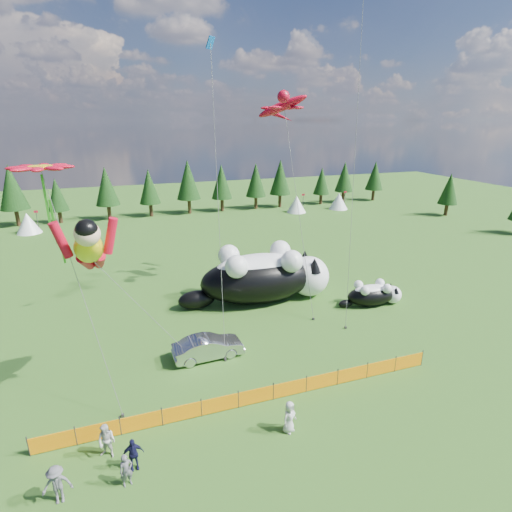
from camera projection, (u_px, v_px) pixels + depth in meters
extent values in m
plane|color=#133609|center=(240.00, 372.00, 24.43)|extent=(160.00, 160.00, 0.00)
cylinder|color=#262626|center=(28.00, 447.00, 18.17)|extent=(0.06, 0.06, 1.10)
cylinder|color=#262626|center=(76.00, 436.00, 18.78)|extent=(0.06, 0.06, 1.10)
cylinder|color=#262626|center=(120.00, 426.00, 19.40)|extent=(0.06, 0.06, 1.10)
cylinder|color=#262626|center=(162.00, 416.00, 20.02)|extent=(0.06, 0.06, 1.10)
cylinder|color=#262626|center=(201.00, 408.00, 20.64)|extent=(0.06, 0.06, 1.10)
cylinder|color=#262626|center=(238.00, 399.00, 21.26)|extent=(0.06, 0.06, 1.10)
cylinder|color=#262626|center=(273.00, 391.00, 21.87)|extent=(0.06, 0.06, 1.10)
cylinder|color=#262626|center=(306.00, 384.00, 22.49)|extent=(0.06, 0.06, 1.10)
cylinder|color=#262626|center=(338.00, 377.00, 23.11)|extent=(0.06, 0.06, 1.10)
cylinder|color=#262626|center=(367.00, 370.00, 23.73)|extent=(0.06, 0.06, 1.10)
cylinder|color=#262626|center=(395.00, 364.00, 24.35)|extent=(0.06, 0.06, 1.10)
cylinder|color=#262626|center=(422.00, 358.00, 24.96)|extent=(0.06, 0.06, 1.10)
cube|color=orange|center=(53.00, 442.00, 18.49)|extent=(2.00, 0.04, 0.90)
cube|color=orange|center=(99.00, 432.00, 19.11)|extent=(2.00, 0.04, 0.90)
cube|color=orange|center=(142.00, 422.00, 19.73)|extent=(2.00, 0.04, 0.90)
cube|color=orange|center=(182.00, 413.00, 20.34)|extent=(2.00, 0.04, 0.90)
cube|color=orange|center=(220.00, 404.00, 20.96)|extent=(2.00, 0.04, 0.90)
cube|color=orange|center=(256.00, 396.00, 21.58)|extent=(2.00, 0.04, 0.90)
cube|color=orange|center=(290.00, 388.00, 22.20)|extent=(2.00, 0.04, 0.90)
cube|color=orange|center=(322.00, 381.00, 22.82)|extent=(2.00, 0.04, 0.90)
cube|color=orange|center=(352.00, 374.00, 23.44)|extent=(2.00, 0.04, 0.90)
cube|color=orange|center=(381.00, 368.00, 24.05)|extent=(2.00, 0.04, 0.90)
cube|color=orange|center=(409.00, 361.00, 24.67)|extent=(2.00, 0.04, 0.90)
ellipsoid|color=black|center=(258.00, 279.00, 33.55)|extent=(10.07, 5.10, 3.94)
ellipsoid|color=white|center=(258.00, 268.00, 33.24)|extent=(7.60, 3.67, 2.41)
sphere|color=white|center=(309.00, 276.00, 34.82)|extent=(3.50, 3.50, 3.50)
sphere|color=#FD6283|center=(324.00, 274.00, 35.21)|extent=(0.49, 0.49, 0.49)
ellipsoid|color=black|center=(197.00, 300.00, 32.57)|extent=(3.14, 1.69, 1.53)
cone|color=black|center=(314.00, 265.00, 33.42)|extent=(1.22, 1.22, 1.22)
cone|color=black|center=(305.00, 257.00, 35.33)|extent=(1.22, 1.22, 1.22)
sphere|color=white|center=(280.00, 251.00, 34.88)|extent=(1.84, 1.84, 1.84)
sphere|color=white|center=(292.00, 261.00, 32.29)|extent=(1.84, 1.84, 1.84)
sphere|color=white|center=(229.00, 255.00, 33.68)|extent=(1.84, 1.84, 1.84)
sphere|color=white|center=(237.00, 267.00, 31.09)|extent=(1.84, 1.84, 1.84)
ellipsoid|color=black|center=(371.00, 295.00, 33.16)|extent=(4.38, 2.45, 1.67)
ellipsoid|color=white|center=(372.00, 291.00, 33.02)|extent=(3.30, 1.77, 1.02)
sphere|color=white|center=(392.00, 295.00, 33.57)|extent=(1.48, 1.48, 1.48)
sphere|color=#FD6283|center=(399.00, 294.00, 33.69)|extent=(0.21, 0.21, 0.21)
ellipsoid|color=black|center=(346.00, 303.00, 32.89)|extent=(1.37, 0.81, 0.65)
cone|color=black|center=(396.00, 290.00, 32.96)|extent=(0.52, 0.52, 0.52)
cone|color=black|center=(390.00, 286.00, 33.79)|extent=(0.52, 0.52, 0.52)
sphere|color=white|center=(380.00, 283.00, 33.66)|extent=(0.78, 0.78, 0.78)
sphere|color=white|center=(387.00, 289.00, 32.54)|extent=(0.78, 0.78, 0.78)
sphere|color=white|center=(358.00, 285.00, 33.28)|extent=(0.78, 0.78, 0.78)
sphere|color=white|center=(365.00, 291.00, 32.16)|extent=(0.78, 0.78, 0.78)
imported|color=silver|center=(208.00, 347.00, 25.77)|extent=(4.62, 1.82, 1.50)
imported|color=#55555A|center=(126.00, 470.00, 16.67)|extent=(0.63, 0.50, 1.53)
imported|color=beige|center=(107.00, 441.00, 18.06)|extent=(0.98, 0.84, 1.73)
imported|color=#141437|center=(133.00, 454.00, 17.45)|extent=(0.94, 0.51, 1.58)
imported|color=#55555A|center=(57.00, 485.00, 15.87)|extent=(1.15, 0.60, 1.77)
imported|color=beige|center=(289.00, 417.00, 19.56)|extent=(0.99, 0.87, 1.70)
cylinder|color=#595959|center=(147.00, 310.00, 22.67)|extent=(0.03, 0.03, 10.16)
cube|color=#262626|center=(192.00, 358.00, 25.82)|extent=(0.15, 0.15, 0.16)
cylinder|color=#595959|center=(298.00, 211.00, 31.28)|extent=(0.03, 0.03, 16.91)
cube|color=#262626|center=(313.00, 319.00, 30.85)|extent=(0.15, 0.15, 0.16)
cylinder|color=#595959|center=(83.00, 295.00, 20.00)|extent=(0.03, 0.03, 13.08)
cube|color=#262626|center=(123.00, 415.00, 20.76)|extent=(0.15, 0.15, 0.16)
cube|color=#227C16|center=(50.00, 223.00, 20.15)|extent=(0.22, 0.22, 4.83)
cylinder|color=#595959|center=(218.00, 209.00, 24.30)|extent=(0.03, 0.03, 19.12)
cube|color=#262626|center=(225.00, 360.00, 25.59)|extent=(0.15, 0.15, 0.16)
cylinder|color=#595959|center=(355.00, 154.00, 28.48)|extent=(0.03, 0.03, 25.20)
cube|color=#262626|center=(346.00, 328.00, 29.57)|extent=(0.15, 0.15, 0.16)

